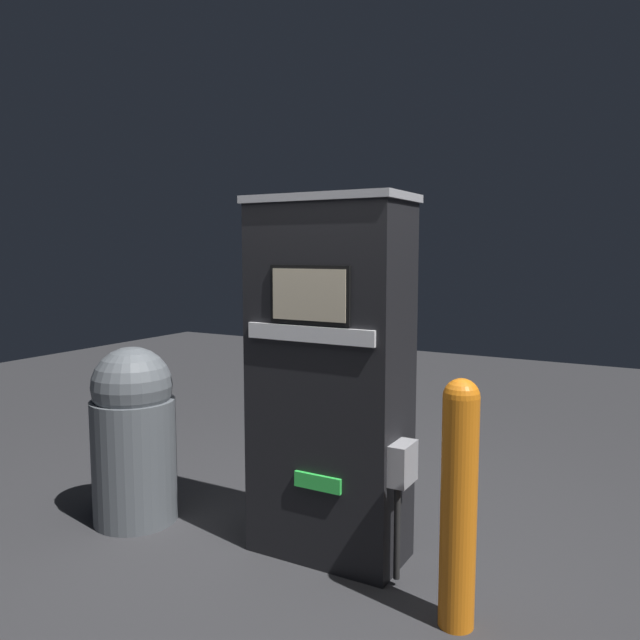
{
  "coord_description": "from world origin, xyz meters",
  "views": [
    {
      "loc": [
        1.55,
        -2.66,
        1.64
      ],
      "look_at": [
        0.0,
        0.1,
        1.29
      ],
      "focal_mm": 35.0,
      "sensor_mm": 36.0,
      "label": 1
    }
  ],
  "objects": [
    {
      "name": "gas_pump",
      "position": [
        0.0,
        0.2,
        0.97
      ],
      "size": [
        0.93,
        0.45,
        1.93
      ],
      "color": "black",
      "rests_on": "ground_plane"
    },
    {
      "name": "trash_bin",
      "position": [
        -1.23,
        -0.01,
        0.54
      ],
      "size": [
        0.5,
        0.5,
        1.07
      ],
      "color": "#51565B",
      "rests_on": "ground_plane"
    },
    {
      "name": "safety_bollard",
      "position": [
        0.81,
        -0.11,
        0.58
      ],
      "size": [
        0.16,
        0.16,
        1.11
      ],
      "color": "orange",
      "rests_on": "ground_plane"
    },
    {
      "name": "ground_plane",
      "position": [
        0.0,
        0.0,
        0.0
      ],
      "size": [
        14.0,
        14.0,
        0.0
      ],
      "primitive_type": "plane",
      "color": "#2D2D30"
    }
  ]
}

